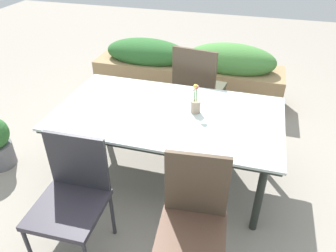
{
  "coord_description": "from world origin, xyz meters",
  "views": [
    {
      "loc": [
        0.65,
        -2.3,
        2.12
      ],
      "look_at": [
        0.01,
        -0.05,
        0.57
      ],
      "focal_mm": 34.69,
      "sensor_mm": 36.0,
      "label": 1
    }
  ],
  "objects_px": {
    "planter_box": "(188,71)",
    "chair_near_right": "(193,218)",
    "dining_table": "(168,118)",
    "chair_far_side": "(198,85)",
    "flower_vase": "(196,103)",
    "chair_near_left": "(72,193)"
  },
  "relations": [
    {
      "from": "flower_vase",
      "to": "planter_box",
      "type": "bearing_deg",
      "value": 104.76
    },
    {
      "from": "dining_table",
      "to": "planter_box",
      "type": "bearing_deg",
      "value": 96.74
    },
    {
      "from": "chair_near_left",
      "to": "chair_near_right",
      "type": "bearing_deg",
      "value": 177.89
    },
    {
      "from": "chair_near_left",
      "to": "flower_vase",
      "type": "xyz_separation_m",
      "value": [
        0.65,
        0.96,
        0.29
      ]
    },
    {
      "from": "chair_near_right",
      "to": "planter_box",
      "type": "xyz_separation_m",
      "value": [
        -0.61,
        2.53,
        -0.16
      ]
    },
    {
      "from": "flower_vase",
      "to": "chair_near_right",
      "type": "bearing_deg",
      "value": -78.34
    },
    {
      "from": "chair_far_side",
      "to": "planter_box",
      "type": "bearing_deg",
      "value": 118.31
    },
    {
      "from": "chair_near_right",
      "to": "planter_box",
      "type": "height_order",
      "value": "chair_near_right"
    },
    {
      "from": "chair_near_right",
      "to": "chair_far_side",
      "type": "relative_size",
      "value": 0.94
    },
    {
      "from": "chair_far_side",
      "to": "planter_box",
      "type": "relative_size",
      "value": 0.41
    },
    {
      "from": "chair_near_right",
      "to": "planter_box",
      "type": "relative_size",
      "value": 0.38
    },
    {
      "from": "chair_near_left",
      "to": "chair_far_side",
      "type": "xyz_separation_m",
      "value": [
        0.51,
        1.78,
        0.05
      ]
    },
    {
      "from": "chair_near_left",
      "to": "planter_box",
      "type": "relative_size",
      "value": 0.37
    },
    {
      "from": "chair_far_side",
      "to": "planter_box",
      "type": "height_order",
      "value": "chair_far_side"
    },
    {
      "from": "dining_table",
      "to": "chair_far_side",
      "type": "xyz_separation_m",
      "value": [
        0.08,
        0.89,
        -0.1
      ]
    },
    {
      "from": "dining_table",
      "to": "planter_box",
      "type": "height_order",
      "value": "planter_box"
    },
    {
      "from": "chair_near_right",
      "to": "flower_vase",
      "type": "relative_size",
      "value": 3.64
    },
    {
      "from": "planter_box",
      "to": "dining_table",
      "type": "bearing_deg",
      "value": -83.26
    },
    {
      "from": "chair_far_side",
      "to": "chair_near_left",
      "type": "bearing_deg",
      "value": -97.74
    },
    {
      "from": "dining_table",
      "to": "chair_near_right",
      "type": "distance_m",
      "value": 1.0
    },
    {
      "from": "dining_table",
      "to": "planter_box",
      "type": "relative_size",
      "value": 0.77
    },
    {
      "from": "planter_box",
      "to": "chair_near_right",
      "type": "bearing_deg",
      "value": -76.41
    }
  ]
}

